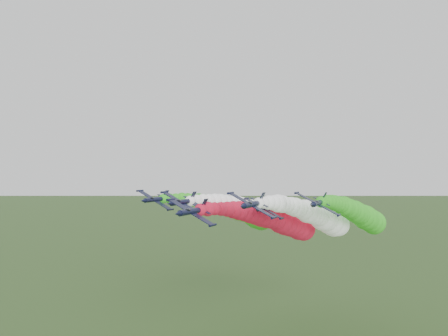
% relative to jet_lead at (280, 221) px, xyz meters
% --- Properties ---
extents(jet_lead, '(14.94, 75.35, 16.99)m').
position_rel_jet_lead_xyz_m(jet_lead, '(0.00, 0.00, 0.00)').
color(jet_lead, black).
rests_on(jet_lead, ground).
extents(jet_inner_left, '(15.00, 75.42, 17.05)m').
position_rel_jet_lead_xyz_m(jet_inner_left, '(-8.71, 11.50, 0.85)').
color(jet_inner_left, black).
rests_on(jet_inner_left, ground).
extents(jet_inner_right, '(15.01, 75.43, 17.06)m').
position_rel_jet_lead_xyz_m(jet_inner_right, '(10.00, 8.77, 0.72)').
color(jet_inner_right, black).
rests_on(jet_inner_right, ground).
extents(jet_outer_left, '(15.80, 76.21, 17.85)m').
position_rel_jet_lead_xyz_m(jet_outer_left, '(-20.91, 23.22, -0.05)').
color(jet_outer_left, black).
rests_on(jet_outer_left, ground).
extents(jet_outer_right, '(15.26, 75.67, 17.31)m').
position_rel_jet_lead_xyz_m(jet_outer_right, '(20.01, 21.16, 0.61)').
color(jet_outer_right, black).
rests_on(jet_outer_right, ground).
extents(jet_trail, '(15.77, 76.18, 17.82)m').
position_rel_jet_lead_xyz_m(jet_trail, '(5.51, 29.52, -1.61)').
color(jet_trail, black).
rests_on(jet_trail, ground).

